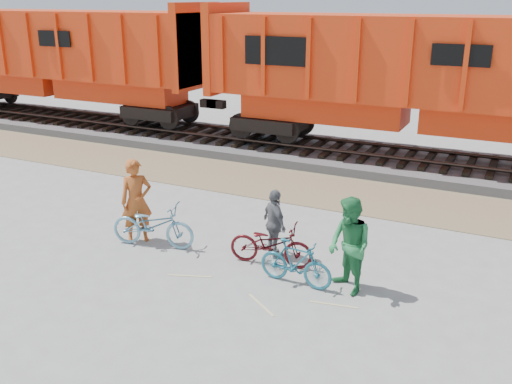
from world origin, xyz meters
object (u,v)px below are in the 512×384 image
bicycle_blue (153,225)px  person_solo (136,201)px  person_man (349,246)px  person_woman (275,224)px  hopper_car_left (59,56)px  hopper_car_center (418,76)px  bicycle_maroon (271,244)px  bicycle_teal (296,263)px

bicycle_blue → person_solo: bearing=66.6°
bicycle_blue → person_man: (4.58, -0.08, 0.43)m
person_man → person_woman: person_man is taller
hopper_car_left → hopper_car_center: size_ratio=1.00×
bicycle_maroon → hopper_car_center: bearing=-15.6°
person_solo → hopper_car_center: bearing=18.4°
hopper_car_left → bicycle_blue: (11.10, -8.89, -2.49)m
hopper_car_left → bicycle_blue: size_ratio=7.19×
hopper_car_center → bicycle_blue: (-3.90, -8.89, -2.49)m
person_man → bicycle_maroon: bearing=-153.3°
hopper_car_left → bicycle_maroon: size_ratio=7.82×
hopper_car_left → person_man: (15.68, -8.97, -2.07)m
hopper_car_center → bicycle_maroon: bearing=-97.5°
hopper_car_center → bicycle_teal: hopper_car_center is taller
bicycle_blue → bicycle_maroon: size_ratio=1.09×
bicycle_blue → hopper_car_left: bearing=39.2°
person_solo → bicycle_maroon: bearing=-41.4°
bicycle_blue → bicycle_teal: bearing=-106.5°
bicycle_maroon → person_woman: (-0.10, 0.40, 0.29)m
hopper_car_center → person_solo: hopper_car_center is taller
hopper_car_left → bicycle_teal: bearing=-32.0°
person_solo → person_woman: person_solo is taller
person_solo → person_man: size_ratio=1.03×
bicycle_teal → person_man: 1.13m
hopper_car_center → person_man: hopper_car_center is taller
hopper_car_center → person_woman: size_ratio=9.16×
hopper_car_center → bicycle_blue: size_ratio=7.19×
person_man → person_woman: size_ratio=1.23×
bicycle_blue → bicycle_maroon: 2.80m
bicycle_teal → person_woman: size_ratio=1.01×
bicycle_teal → bicycle_maroon: size_ratio=0.86×
bicycle_blue → bicycle_teal: bicycle_blue is taller
hopper_car_center → bicycle_blue: hopper_car_center is taller
hopper_car_center → bicycle_teal: size_ratio=9.11×
bicycle_teal → person_man: size_ratio=0.82×
hopper_car_center → bicycle_blue: bearing=-113.7°
person_solo → person_woman: size_ratio=1.27×
person_woman → bicycle_maroon: bearing=143.1°
bicycle_maroon → person_man: person_man is taller
hopper_car_left → bicycle_blue: 14.44m
person_man → hopper_car_center: bearing=133.1°
hopper_car_left → person_solo: size_ratio=7.20×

